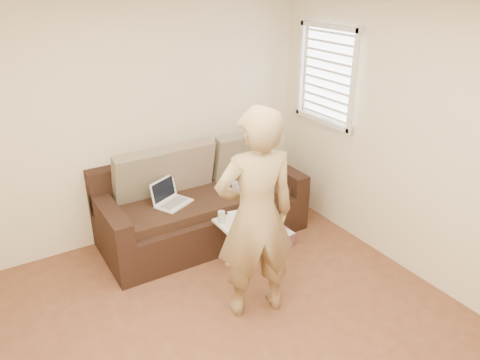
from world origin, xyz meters
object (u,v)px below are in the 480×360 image
(side_table, at_px, (239,241))
(drinking_glass, at_px, (221,217))
(striped_box, at_px, (279,237))
(laptop_silver, at_px, (249,187))
(laptop_white, at_px, (174,204))
(person, at_px, (256,216))
(sofa, at_px, (203,202))

(side_table, distance_m, drinking_glass, 0.35)
(drinking_glass, bearing_deg, striped_box, 0.47)
(laptop_silver, distance_m, laptop_white, 0.88)
(laptop_white, relative_size, striped_box, 1.37)
(laptop_silver, relative_size, person, 0.20)
(laptop_white, distance_m, person, 1.33)
(laptop_white, xyz_separation_m, striped_box, (0.97, -0.52, -0.44))
(laptop_silver, xyz_separation_m, drinking_glass, (-0.62, -0.48, 0.03))
(laptop_white, relative_size, person, 0.19)
(side_table, bearing_deg, laptop_silver, 49.43)
(drinking_glass, bearing_deg, person, -96.56)
(striped_box, bearing_deg, sofa, 137.17)
(person, distance_m, striped_box, 1.37)
(laptop_silver, distance_m, drinking_glass, 0.78)
(laptop_silver, height_order, side_table, laptop_silver)
(sofa, distance_m, drinking_glass, 0.60)
(side_table, relative_size, drinking_glass, 4.05)
(laptop_white, height_order, side_table, laptop_white)
(sofa, distance_m, laptop_silver, 0.54)
(laptop_white, height_order, drinking_glass, laptop_white)
(laptop_white, distance_m, drinking_glass, 0.59)
(laptop_silver, height_order, drinking_glass, laptop_silver)
(laptop_white, bearing_deg, side_table, -79.29)
(person, relative_size, drinking_glass, 15.42)
(sofa, bearing_deg, side_table, -82.65)
(sofa, relative_size, person, 1.19)
(sofa, height_order, laptop_silver, sofa)
(person, height_order, side_table, person)
(laptop_white, xyz_separation_m, side_table, (0.43, -0.57, -0.28))
(striped_box, bearing_deg, laptop_white, 151.74)
(drinking_glass, bearing_deg, laptop_white, 116.57)
(side_table, relative_size, striped_box, 1.88)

